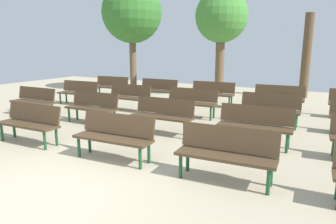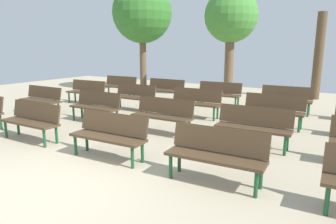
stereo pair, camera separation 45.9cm
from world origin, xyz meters
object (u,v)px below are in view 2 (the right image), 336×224
at_px(bench_r0_c1, 32,119).
at_px(tree_1, 231,17).
at_px(bench_r3_c1, 165,89).
at_px(bench_r3_c0, 120,85).
at_px(bench_r1_c0, 41,98).
at_px(bench_r0_c2, 110,133).
at_px(tree_0, 142,13).
at_px(bench_r2_c3, 274,109).
at_px(bench_r2_c0, 86,90).
at_px(bench_r2_c2, 195,101).
at_px(bench_r3_c3, 286,98).
at_px(bench_r1_c2, 163,113).
at_px(tree_2, 318,56).
at_px(bench_r3_c2, 219,93).
at_px(bench_r1_c3, 254,124).
at_px(bench_r2_c1, 134,95).
at_px(bench_r0_c3, 216,152).
at_px(bench_r1_c1, 96,105).

relative_size(bench_r0_c1, tree_1, 0.36).
bearing_deg(bench_r3_c1, bench_r3_c0, -179.29).
bearing_deg(bench_r0_c1, bench_r1_c0, 138.96).
distance_m(bench_r0_c2, tree_0, 10.20).
bearing_deg(bench_r1_c0, bench_r2_c3, 17.74).
distance_m(bench_r2_c0, tree_0, 5.35).
bearing_deg(bench_r2_c2, bench_r3_c1, 137.52).
xyz_separation_m(bench_r1_c0, bench_r3_c0, (-0.16, 3.98, 0.00)).
bearing_deg(bench_r3_c3, bench_r3_c0, 179.02).
bearing_deg(bench_r3_c3, bench_r1_c2, -120.83).
distance_m(bench_r3_c3, tree_2, 3.78).
bearing_deg(tree_2, bench_r2_c3, -93.36).
bearing_deg(tree_0, bench_r3_c2, -22.44).
bearing_deg(bench_r3_c2, tree_0, 154.02).
bearing_deg(bench_r0_c2, bench_r3_c0, 126.59).
xyz_separation_m(bench_r0_c2, tree_1, (-0.98, 8.61, 2.84)).
distance_m(bench_r1_c3, bench_r2_c3, 1.98).
height_order(bench_r3_c2, bench_r3_c3, same).
xyz_separation_m(bench_r0_c1, bench_r3_c2, (2.02, 6.15, 0.00)).
xyz_separation_m(bench_r0_c2, bench_r2_c1, (-2.53, 3.90, 0.00)).
bearing_deg(bench_r0_c3, bench_r3_c3, 88.09).
height_order(bench_r1_c2, bench_r3_c0, same).
bearing_deg(bench_r1_c2, bench_r0_c1, -138.17).
height_order(bench_r1_c2, tree_1, tree_1).
bearing_deg(bench_r3_c3, tree_0, 161.14).
height_order(bench_r2_c1, tree_1, tree_1).
height_order(bench_r0_c3, bench_r1_c3, same).
distance_m(bench_r1_c2, bench_r2_c1, 3.06).
bearing_deg(bench_r0_c1, bench_r2_c0, 120.09).
height_order(bench_r2_c0, bench_r3_c2, same).
xyz_separation_m(bench_r0_c2, bench_r1_c3, (2.16, 2.16, 0.00)).
relative_size(bench_r1_c1, bench_r1_c3, 0.99).
distance_m(bench_r2_c2, tree_0, 7.24).
height_order(bench_r0_c3, bench_r1_c2, same).
distance_m(tree_1, tree_2, 3.90).
height_order(bench_r2_c2, bench_r3_c2, same).
height_order(bench_r0_c3, bench_r3_c2, same).
bearing_deg(bench_r3_c2, bench_r1_c2, -90.44).
bearing_deg(tree_1, bench_r1_c0, -118.73).
bearing_deg(tree_0, bench_r2_c0, -83.26).
bearing_deg(bench_r3_c1, bench_r1_c1, -88.32).
bearing_deg(bench_r0_c3, bench_r1_c3, 87.18).
bearing_deg(tree_1, bench_r3_c1, -119.65).
relative_size(bench_r1_c0, tree_1, 0.35).
bearing_deg(bench_r3_c1, bench_r1_c2, -58.44).
height_order(bench_r2_c2, bench_r3_c0, same).
bearing_deg(tree_2, tree_0, -168.53).
relative_size(bench_r0_c2, bench_r2_c1, 1.01).
bearing_deg(bench_r1_c2, tree_2, 70.03).
distance_m(bench_r1_c1, tree_2, 9.16).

